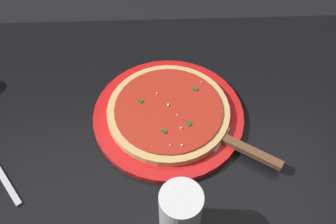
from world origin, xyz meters
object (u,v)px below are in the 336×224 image
Objects in this scene: serving_plate at (168,116)px; pizza at (168,111)px; pizza_server at (234,144)px; cup_tall_drink at (180,213)px.

pizza reaches higher than serving_plate.
pizza_server is 1.70× the size of cup_tall_drink.
cup_tall_drink is (-0.12, -0.16, 0.04)m from pizza_server.
pizza is at bearing -54.15° from serving_plate.
pizza_server is (0.14, -0.09, 0.01)m from serving_plate.
serving_plate is 0.02m from pizza.
pizza is 0.26m from cup_tall_drink.
pizza_server is (0.14, -0.09, -0.00)m from pizza.
serving_plate is 1.62× the size of pizza_server.
pizza is at bearing 146.54° from pizza_server.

